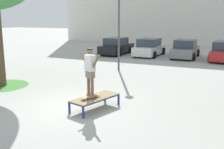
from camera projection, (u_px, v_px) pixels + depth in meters
ground_plane at (75, 107)px, 9.98m from camera, size 120.00×120.00×0.00m
skate_box at (95, 98)px, 9.72m from camera, size 1.27×2.04×0.46m
skateboard at (91, 96)px, 9.53m from camera, size 0.48×0.82×0.09m
skater at (90, 69)px, 9.32m from camera, size 0.96×0.45×1.69m
grass_patch_near_left at (0, 86)px, 13.15m from camera, size 2.65×2.65×0.01m
car_black at (116, 47)px, 24.15m from camera, size 2.04×4.26×1.50m
car_white at (149, 48)px, 23.12m from camera, size 2.05×4.26×1.50m
car_grey at (185, 49)px, 22.06m from camera, size 1.95×4.21×1.50m
light_post at (119, 8)px, 16.15m from camera, size 0.36×0.36×5.83m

